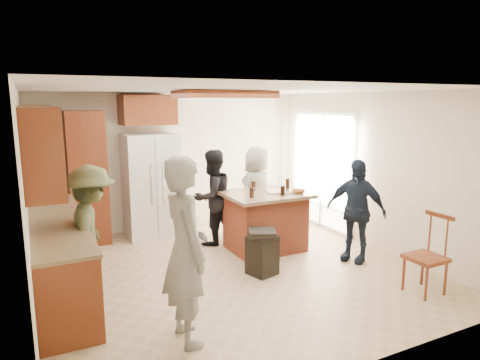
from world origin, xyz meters
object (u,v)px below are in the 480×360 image
person_behind_left (212,197)px  kitchen_island (265,221)px  person_behind_right (257,192)px  refrigerator (151,185)px  person_front_left (185,251)px  trash_bin (262,252)px  spindle_chair (427,258)px  person_counter (92,231)px  person_side_right (355,211)px

person_behind_left → kitchen_island: 0.96m
person_behind_right → refrigerator: 1.86m
person_front_left → person_behind_left: size_ratio=1.18×
person_behind_right → kitchen_island: 0.74m
refrigerator → trash_bin: 2.62m
person_front_left → refrigerator: (0.60, 3.50, -0.03)m
person_behind_right → spindle_chair: person_behind_right is taller
person_front_left → person_behind_left: 2.94m
person_front_left → person_behind_right: 3.42m
person_front_left → trash_bin: size_ratio=2.95×
person_counter → kitchen_island: bearing=-72.5°
person_side_right → refrigerator: refrigerator is taller
trash_bin → refrigerator: bearing=110.0°
person_front_left → trash_bin: (1.48, 1.10, -0.61)m
person_side_right → trash_bin: bearing=-124.0°
person_side_right → refrigerator: size_ratio=0.85×
person_front_left → person_counter: person_front_left is taller
refrigerator → trash_bin: refrigerator is taller
person_behind_right → person_side_right: person_behind_right is taller
person_front_left → person_behind_right: (2.22, 2.59, -0.13)m
person_behind_right → refrigerator: (-1.62, 0.91, 0.10)m
person_behind_left → refrigerator: refrigerator is taller
person_front_left → person_counter: (-0.67, 1.47, -0.12)m
person_side_right → person_counter: (-3.64, 0.52, 0.04)m
person_behind_left → trash_bin: 1.57m
person_side_right → kitchen_island: person_side_right is taller
spindle_chair → trash_bin: bearing=137.5°
person_behind_left → person_side_right: person_behind_left is taller
person_behind_right → kitchen_island: (-0.21, -0.63, -0.32)m
refrigerator → kitchen_island: bearing=-47.6°
person_front_left → person_behind_right: person_front_left is taller
refrigerator → person_counter: bearing=-122.0°
person_front_left → kitchen_island: bearing=-46.2°
person_front_left → refrigerator: person_front_left is taller
person_front_left → person_behind_right: size_ratio=1.16×
person_side_right → kitchen_island: bearing=-165.0°
refrigerator → spindle_chair: (2.41, -3.81, -0.45)m
person_side_right → trash_bin: person_side_right is taller
person_behind_left → spindle_chair: 3.35m
trash_bin → spindle_chair: spindle_chair is taller
person_counter → refrigerator: size_ratio=0.90×
refrigerator → kitchen_island: 2.14m
person_behind_right → person_behind_left: bearing=-21.0°
person_behind_left → spindle_chair: size_ratio=1.59×
person_behind_right → kitchen_island: size_ratio=1.25×
person_front_left → trash_bin: person_front_left is taller
person_counter → kitchen_island: 2.75m
person_side_right → trash_bin: size_ratio=2.43×
person_front_left → spindle_chair: 3.07m
person_behind_left → person_behind_right: bearing=160.6°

